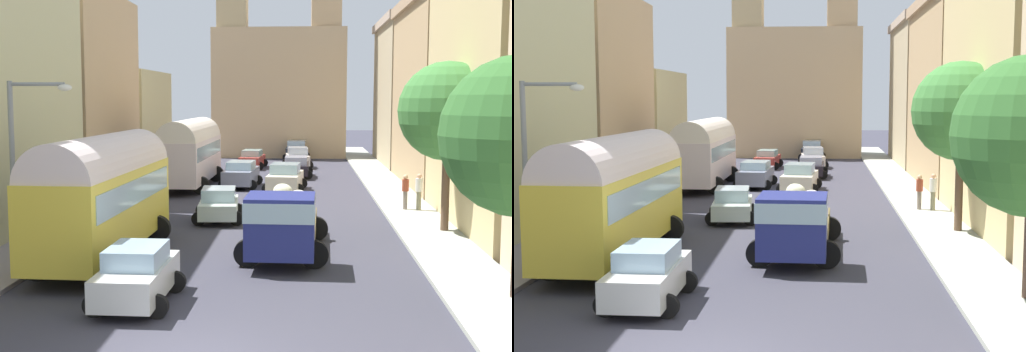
# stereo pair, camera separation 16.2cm
# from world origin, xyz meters

# --- Properties ---
(ground_plane) EXTENTS (154.00, 154.00, 0.00)m
(ground_plane) POSITION_xyz_m (0.00, 27.00, 0.00)
(ground_plane) COLOR #363541
(sidewalk_left) EXTENTS (2.50, 70.00, 0.14)m
(sidewalk_left) POSITION_xyz_m (-7.25, 27.00, 0.07)
(sidewalk_left) COLOR gray
(sidewalk_left) RESTS_ON ground
(sidewalk_right) EXTENTS (2.50, 70.00, 0.14)m
(sidewalk_right) POSITION_xyz_m (7.25, 27.00, 0.07)
(sidewalk_right) COLOR #A9AB9F
(sidewalk_right) RESTS_ON ground
(building_left_2) EXTENTS (4.92, 11.54, 11.29)m
(building_left_2) POSITION_xyz_m (-10.96, 26.47, 5.65)
(building_left_2) COLOR tan
(building_left_2) RESTS_ON ground
(building_left_3) EXTENTS (4.59, 10.67, 7.31)m
(building_left_3) POSITION_xyz_m (-10.79, 38.28, 3.65)
(building_left_3) COLOR tan
(building_left_3) RESTS_ON ground
(building_right_2) EXTENTS (5.20, 13.84, 11.46)m
(building_right_2) POSITION_xyz_m (10.86, 30.08, 5.76)
(building_right_2) COLOR tan
(building_right_2) RESTS_ON ground
(building_right_3) EXTENTS (5.44, 13.21, 11.61)m
(building_right_3) POSITION_xyz_m (10.97, 44.35, 5.83)
(building_right_3) COLOR tan
(building_right_3) RESTS_ON ground
(distant_church) EXTENTS (11.96, 6.16, 18.99)m
(distant_church) POSITION_xyz_m (-0.00, 51.69, 6.77)
(distant_church) COLOR tan
(distant_church) RESTS_ON ground
(parked_bus_0) EXTENTS (3.37, 9.47, 4.18)m
(parked_bus_0) POSITION_xyz_m (-4.39, 9.26, 2.34)
(parked_bus_0) COLOR yellow
(parked_bus_0) RESTS_ON ground
(parked_bus_1) EXTENTS (3.37, 9.77, 4.12)m
(parked_bus_1) POSITION_xyz_m (-4.55, 28.42, 2.29)
(parked_bus_1) COLOR silver
(parked_bus_1) RESTS_ON ground
(cargo_truck_0) EXTENTS (3.17, 7.55, 2.36)m
(cargo_truck_0) POSITION_xyz_m (1.60, 9.69, 1.25)
(cargo_truck_0) COLOR navy
(cargo_truck_0) RESTS_ON ground
(car_0) EXTENTS (2.59, 4.40, 1.61)m
(car_0) POSITION_xyz_m (1.21, 27.06, 0.80)
(car_0) COLOR beige
(car_0) RESTS_ON ground
(car_1) EXTENTS (2.31, 4.17, 1.41)m
(car_1) POSITION_xyz_m (1.76, 34.27, 0.72)
(car_1) COLOR black
(car_1) RESTS_ON ground
(car_2) EXTENTS (2.43, 3.89, 1.58)m
(car_2) POSITION_xyz_m (1.80, 41.03, 0.78)
(car_2) COLOR beige
(car_2) RESTS_ON ground
(car_3) EXTENTS (2.37, 3.90, 1.68)m
(car_3) POSITION_xyz_m (1.64, 47.90, 0.83)
(car_3) COLOR black
(car_3) RESTS_ON ground
(car_4) EXTENTS (2.20, 3.81, 1.56)m
(car_4) POSITION_xyz_m (-2.08, 4.14, 0.79)
(car_4) COLOR silver
(car_4) RESTS_ON ground
(car_5) EXTENTS (2.39, 3.79, 1.47)m
(car_5) POSITION_xyz_m (-1.43, 16.82, 0.74)
(car_5) COLOR silver
(car_5) RESTS_ON ground
(car_6) EXTENTS (2.49, 4.39, 1.58)m
(car_6) POSITION_xyz_m (-1.50, 28.67, 0.80)
(car_6) COLOR gray
(car_6) RESTS_ON ground
(car_7) EXTENTS (2.31, 4.22, 1.41)m
(car_7) POSITION_xyz_m (-1.67, 40.23, 0.72)
(car_7) COLOR #AA362F
(car_7) RESTS_ON ground
(pedestrian_0) EXTENTS (0.43, 0.43, 1.80)m
(pedestrian_0) POSITION_xyz_m (7.08, 19.82, 1.05)
(pedestrian_0) COLOR slate
(pedestrian_0) RESTS_ON ground
(pedestrian_1) EXTENTS (0.35, 0.35, 1.86)m
(pedestrian_1) POSITION_xyz_m (7.69, 19.61, 1.07)
(pedestrian_1) COLOR #6E6B53
(pedestrian_1) RESTS_ON ground
(streetlamp_near) EXTENTS (1.98, 0.28, 5.91)m
(streetlamp_near) POSITION_xyz_m (-6.20, 6.94, 3.60)
(streetlamp_near) COLOR gray
(streetlamp_near) RESTS_ON ground
(roadside_tree_1) EXTENTS (3.91, 3.91, 6.84)m
(roadside_tree_1) POSITION_xyz_m (7.90, 14.53, 4.87)
(roadside_tree_1) COLOR brown
(roadside_tree_1) RESTS_ON ground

